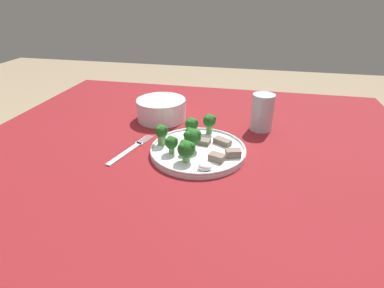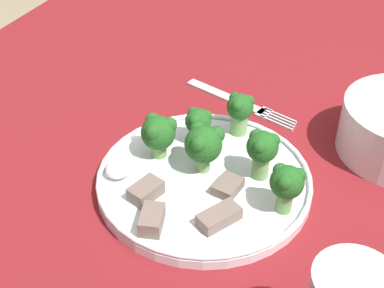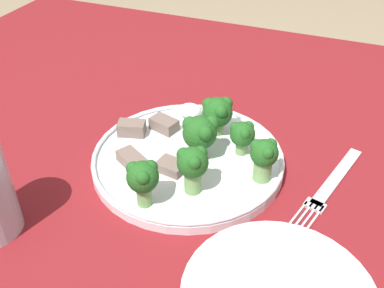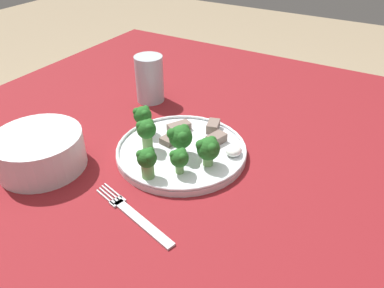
# 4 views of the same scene
# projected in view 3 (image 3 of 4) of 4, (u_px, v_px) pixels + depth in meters

# --- Properties ---
(table) EXTENTS (1.24, 1.07, 0.74)m
(table) POSITION_uv_depth(u_px,v_px,m) (193.00, 238.00, 0.61)
(table) COLOR maroon
(table) RESTS_ON ground_plane
(dinner_plate) EXTENTS (0.25, 0.25, 0.02)m
(dinner_plate) POSITION_uv_depth(u_px,v_px,m) (188.00, 159.00, 0.59)
(dinner_plate) COLOR white
(dinner_plate) RESTS_ON table
(fork) EXTENTS (0.07, 0.18, 0.00)m
(fork) POSITION_uv_depth(u_px,v_px,m) (329.00, 187.00, 0.55)
(fork) COLOR silver
(fork) RESTS_ON table
(broccoli_floret_near_rim_left) EXTENTS (0.04, 0.04, 0.05)m
(broccoli_floret_near_rim_left) POSITION_uv_depth(u_px,v_px,m) (217.00, 112.00, 0.61)
(broccoli_floret_near_rim_left) COLOR #709E56
(broccoli_floret_near_rim_left) RESTS_ON dinner_plate
(broccoli_floret_center_left) EXTENTS (0.04, 0.04, 0.06)m
(broccoli_floret_center_left) POSITION_uv_depth(u_px,v_px,m) (193.00, 164.00, 0.51)
(broccoli_floret_center_left) COLOR #709E56
(broccoli_floret_center_left) RESTS_ON dinner_plate
(broccoli_floret_back_left) EXTENTS (0.03, 0.03, 0.05)m
(broccoli_floret_back_left) POSITION_uv_depth(u_px,v_px,m) (242.00, 134.00, 0.57)
(broccoli_floret_back_left) COLOR #709E56
(broccoli_floret_back_left) RESTS_ON dinner_plate
(broccoli_floret_front_left) EXTENTS (0.04, 0.04, 0.06)m
(broccoli_floret_front_left) POSITION_uv_depth(u_px,v_px,m) (143.00, 178.00, 0.49)
(broccoli_floret_front_left) COLOR #709E56
(broccoli_floret_front_left) RESTS_ON dinner_plate
(broccoli_floret_center_back) EXTENTS (0.04, 0.04, 0.06)m
(broccoli_floret_center_back) POSITION_uv_depth(u_px,v_px,m) (200.00, 132.00, 0.56)
(broccoli_floret_center_back) COLOR #709E56
(broccoli_floret_center_back) RESTS_ON dinner_plate
(broccoli_floret_mid_cluster) EXTENTS (0.03, 0.03, 0.06)m
(broccoli_floret_mid_cluster) POSITION_uv_depth(u_px,v_px,m) (264.00, 156.00, 0.53)
(broccoli_floret_mid_cluster) COLOR #709E56
(broccoli_floret_mid_cluster) RESTS_ON dinner_plate
(meat_slice_front_slice) EXTENTS (0.04, 0.03, 0.02)m
(meat_slice_front_slice) POSITION_uv_depth(u_px,v_px,m) (132.00, 128.00, 0.62)
(meat_slice_front_slice) COLOR #756056
(meat_slice_front_slice) RESTS_ON dinner_plate
(meat_slice_middle_slice) EXTENTS (0.05, 0.04, 0.01)m
(meat_slice_middle_slice) POSITION_uv_depth(u_px,v_px,m) (135.00, 159.00, 0.57)
(meat_slice_middle_slice) COLOR #756056
(meat_slice_middle_slice) RESTS_ON dinner_plate
(meat_slice_rear_slice) EXTENTS (0.04, 0.03, 0.02)m
(meat_slice_rear_slice) POSITION_uv_depth(u_px,v_px,m) (164.00, 124.00, 0.63)
(meat_slice_rear_slice) COLOR #756056
(meat_slice_rear_slice) RESTS_ON dinner_plate
(meat_slice_edge_slice) EXTENTS (0.04, 0.03, 0.01)m
(meat_slice_edge_slice) POSITION_uv_depth(u_px,v_px,m) (171.00, 166.00, 0.56)
(meat_slice_edge_slice) COLOR #756056
(meat_slice_edge_slice) RESTS_ON dinner_plate
(sauce_dollop) EXTENTS (0.03, 0.03, 0.02)m
(sauce_dollop) POSITION_uv_depth(u_px,v_px,m) (190.00, 110.00, 0.66)
(sauce_dollop) COLOR white
(sauce_dollop) RESTS_ON dinner_plate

